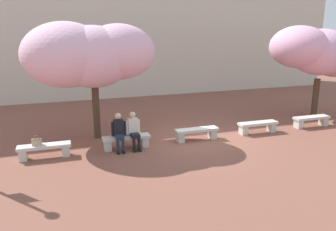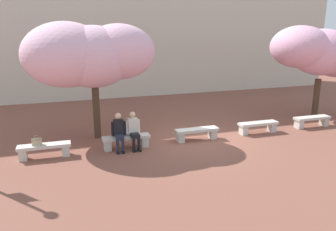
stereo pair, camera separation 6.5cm
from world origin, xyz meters
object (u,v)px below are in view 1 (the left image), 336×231
(stone_bench_east_end, at_px, (311,120))
(cherry_tree_secondary, at_px, (320,52))
(stone_bench_center, at_px, (197,132))
(stone_bench_near_west, at_px, (126,140))
(stone_bench_near_east, at_px, (258,126))
(person_seated_left, at_px, (119,130))
(stone_bench_west_end, at_px, (44,149))
(cherry_tree_main, at_px, (88,55))
(person_seated_right, at_px, (134,129))
(handbag, at_px, (37,141))

(stone_bench_east_end, relative_size, cherry_tree_secondary, 0.36)
(stone_bench_center, distance_m, cherry_tree_secondary, 7.41)
(stone_bench_east_end, bearing_deg, stone_bench_near_west, 180.00)
(stone_bench_near_east, height_order, person_seated_left, person_seated_left)
(stone_bench_near_west, bearing_deg, stone_bench_east_end, 0.00)
(stone_bench_west_end, bearing_deg, cherry_tree_main, 43.36)
(person_seated_right, relative_size, cherry_tree_secondary, 0.28)
(stone_bench_near_west, height_order, person_seated_right, person_seated_right)
(person_seated_left, height_order, cherry_tree_secondary, cherry_tree_secondary)
(stone_bench_near_east, bearing_deg, person_seated_left, -179.46)
(handbag, bearing_deg, person_seated_right, -1.46)
(stone_bench_center, relative_size, handbag, 4.89)
(stone_bench_west_end, relative_size, cherry_tree_secondary, 0.36)
(stone_bench_near_east, distance_m, cherry_tree_main, 7.14)
(stone_bench_near_east, bearing_deg, cherry_tree_secondary, 18.63)
(person_seated_right, xyz_separation_m, handbag, (-3.16, 0.08, -0.12))
(person_seated_right, distance_m, handbag, 3.16)
(stone_bench_center, bearing_deg, handbag, 179.72)
(handbag, distance_m, cherry_tree_main, 3.60)
(person_seated_left, distance_m, handbag, 2.65)
(person_seated_right, height_order, handbag, person_seated_right)
(stone_bench_west_end, xyz_separation_m, handbag, (-0.21, 0.03, 0.28))
(stone_bench_west_end, xyz_separation_m, stone_bench_center, (5.38, 0.00, 0.00))
(stone_bench_near_west, xyz_separation_m, cherry_tree_main, (-0.96, 1.63, 2.85))
(stone_bench_near_east, xyz_separation_m, cherry_tree_main, (-6.34, 1.63, 2.85))
(stone_bench_near_east, bearing_deg, person_seated_right, -179.40)
(stone_bench_east_end, bearing_deg, stone_bench_near_east, 180.00)
(stone_bench_east_end, xyz_separation_m, person_seated_right, (-7.81, -0.05, 0.40))
(person_seated_right, height_order, cherry_tree_main, cherry_tree_main)
(stone_bench_west_end, bearing_deg, person_seated_right, -1.04)
(person_seated_left, distance_m, person_seated_right, 0.51)
(cherry_tree_main, bearing_deg, stone_bench_near_east, -14.43)
(person_seated_right, distance_m, cherry_tree_secondary, 9.58)
(stone_bench_east_end, bearing_deg, person_seated_right, -179.61)
(stone_bench_west_end, bearing_deg, stone_bench_east_end, 0.00)
(stone_bench_near_west, relative_size, cherry_tree_secondary, 0.36)
(person_seated_left, height_order, person_seated_right, same)
(stone_bench_near_west, bearing_deg, person_seated_right, -11.78)
(stone_bench_east_end, distance_m, person_seated_right, 7.82)
(stone_bench_near_east, xyz_separation_m, cherry_tree_secondary, (4.05, 1.37, 2.78))
(cherry_tree_main, bearing_deg, cherry_tree_secondary, -1.47)
(cherry_tree_main, height_order, cherry_tree_secondary, cherry_tree_main)
(person_seated_left, bearing_deg, person_seated_right, -0.01)
(person_seated_left, xyz_separation_m, person_seated_right, (0.51, -0.00, 0.00))
(stone_bench_west_end, xyz_separation_m, person_seated_left, (2.43, -0.05, 0.40))
(stone_bench_near_east, relative_size, cherry_tree_secondary, 0.36)
(stone_bench_west_end, distance_m, cherry_tree_secondary, 12.50)
(stone_bench_near_east, height_order, person_seated_right, person_seated_right)
(stone_bench_west_end, bearing_deg, cherry_tree_secondary, 6.43)
(stone_bench_center, xyz_separation_m, cherry_tree_secondary, (6.74, 1.37, 2.78))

